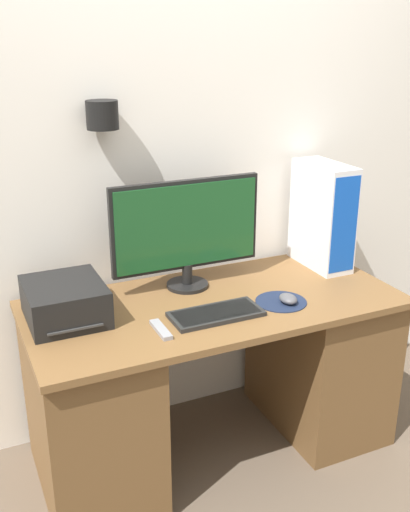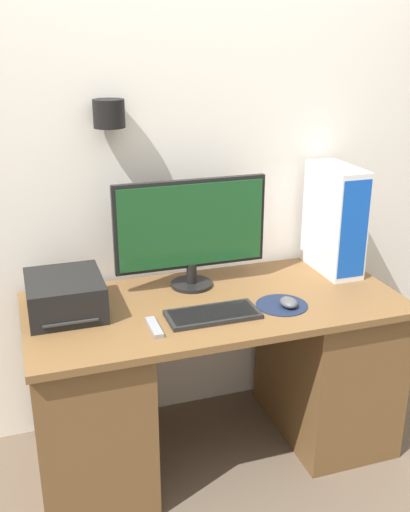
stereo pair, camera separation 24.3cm
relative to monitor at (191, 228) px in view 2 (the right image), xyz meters
The scene contains 10 objects.
ground_plane 1.16m from the monitor, 85.39° to the right, with size 12.00×12.00×0.00m, color brown.
wall_back 0.40m from the monitor, 78.86° to the left, with size 6.40×0.18×2.70m.
desk 0.66m from the monitor, 76.98° to the right, with size 1.58×0.72×0.75m.
monitor is the anchor object (origin of this frame).
keyboard 0.41m from the monitor, 91.92° to the right, with size 0.37×0.17×0.02m.
mousepad 0.51m from the monitor, 47.15° to the right, with size 0.22×0.22×0.00m.
mouse 0.53m from the monitor, 47.78° to the right, with size 0.07×0.09×0.04m.
computer_tower 0.69m from the monitor, ahead, with size 0.15×0.34×0.50m.
printer 0.60m from the monitor, 169.81° to the right, with size 0.30×0.35×0.15m.
remote_control 0.51m from the monitor, 125.92° to the right, with size 0.04×0.16×0.02m.
Camera 2 is at (-0.76, -1.80, 1.81)m, focal length 42.00 mm.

